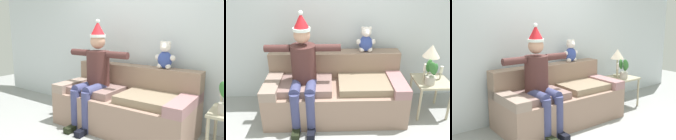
% 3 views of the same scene
% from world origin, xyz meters
% --- Properties ---
extents(back_wall, '(7.00, 0.10, 2.70)m').
position_xyz_m(back_wall, '(0.00, 1.55, 1.35)').
color(back_wall, silver).
rests_on(back_wall, ground_plane).
extents(couch, '(1.97, 0.89, 0.88)m').
position_xyz_m(couch, '(0.00, 1.02, 0.35)').
color(couch, gray).
rests_on(couch, ground_plane).
extents(person_seated, '(1.02, 0.77, 1.56)m').
position_xyz_m(person_seated, '(-0.43, 0.86, 0.80)').
color(person_seated, '#4B2A27').
rests_on(person_seated, ground_plane).
extents(teddy_bear, '(0.29, 0.17, 0.38)m').
position_xyz_m(teddy_bear, '(0.47, 1.30, 1.05)').
color(teddy_bear, '#364A9A').
rests_on(teddy_bear, couch).
extents(candle_tall, '(0.04, 0.04, 0.27)m').
position_xyz_m(candle_tall, '(1.27, 0.95, 0.71)').
color(candle_tall, beige).
rests_on(candle_tall, side_table).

